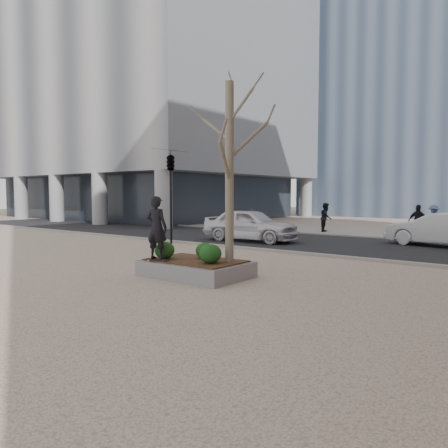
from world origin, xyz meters
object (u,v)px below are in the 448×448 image
Objects in this scene: planter at (196,269)px; skateboard at (157,260)px; police_car at (250,225)px; skateboarder at (157,228)px.

skateboard reaches higher than planter.
police_car is at bearing 99.36° from skateboard.
skateboard is 0.43× the size of skateboarder.
planter is at bearing -146.82° from skateboarder.
skateboard is 0.95m from skateboarder.
police_car reaches higher than planter.
planter is 1.64m from skateboarder.
police_car is (-3.15, 9.41, -0.59)m from skateboarder.
skateboarder reaches higher than police_car.
skateboard is 9.93m from police_car.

